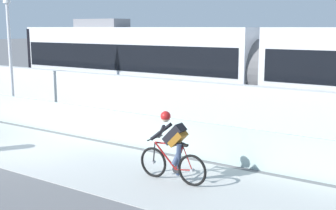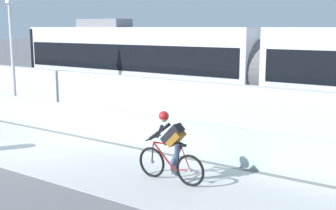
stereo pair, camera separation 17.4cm
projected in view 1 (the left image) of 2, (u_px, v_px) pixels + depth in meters
The scene contains 9 objects.
ground_plane at pixel (29, 148), 12.74m from camera, with size 200.00×200.00×0.00m, color slate.
bike_path_deck at pixel (29, 148), 12.74m from camera, with size 32.00×3.20×0.01m, color beige.
glass_parapet at pixel (75, 120), 14.16m from camera, with size 32.00×0.05×1.00m, color #ADC6C1.
concrete_barrier_wall at pixel (111, 100), 15.56m from camera, with size 32.00×0.36×1.81m, color silver.
tram_rail_near at pixel (153, 114), 17.75m from camera, with size 32.00×0.08×0.01m, color #595654.
tram_rail_far at pixel (172, 108), 18.92m from camera, with size 32.00×0.08×0.01m, color #595654.
tram at pixel (265, 72), 15.57m from camera, with size 22.56×2.54×3.81m.
cyclist_on_bike at pixel (172, 148), 9.85m from camera, with size 1.77×0.58×1.61m.
lamp_post_antenna at pixel (9, 32), 15.85m from camera, with size 0.28×0.28×5.20m.
Camera 1 is at (10.25, -7.95, 3.47)m, focal length 47.00 mm.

